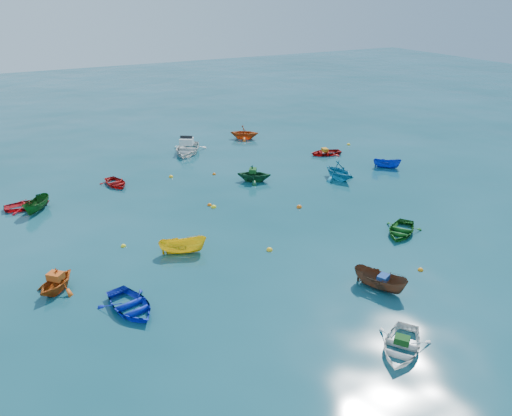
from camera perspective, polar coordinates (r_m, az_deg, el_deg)
name	(u,v)px	position (r m, az deg, el deg)	size (l,w,h in m)	color
ground	(295,244)	(30.18, 4.47, -4.09)	(160.00, 160.00, 0.00)	#093B43
dinghy_blue_sw	(131,310)	(25.08, -14.09, -11.21)	(2.43, 3.39, 0.70)	#0E24B5
dinghy_white_near	(400,350)	(22.88, 16.17, -15.36)	(2.28, 3.18, 0.66)	white
sampan_brown_mid	(379,289)	(26.63, 13.89, -8.94)	(1.09, 2.89, 1.12)	#55321E
dinghy_orange_w	(58,291)	(27.64, -21.73, -8.76)	(2.12, 2.46, 1.29)	#C24E12
sampan_yellow_mid	(183,253)	(29.41, -8.32, -5.10)	(1.04, 2.76, 1.07)	yellow
dinghy_green_e	(400,233)	(32.60, 16.17, -2.81)	(2.25, 3.15, 0.65)	#135516
dinghy_cyan_se	(338,179)	(40.81, 9.37, 3.31)	(2.58, 2.99, 1.58)	teal
dinghy_red_nw	(28,208)	(38.41, -24.63, 0.03)	(2.13, 2.98, 0.62)	red
dinghy_green_n	(254,181)	(39.78, -0.23, 3.09)	(2.29, 2.66, 1.40)	#104825
dinghy_red_ne	(326,154)	(46.79, 7.95, 6.09)	(2.05, 2.86, 0.59)	#A50E0D
sampan_blue_far	(387,168)	(44.27, 14.70, 4.48)	(0.87, 2.31, 0.89)	#0D2BA9
dinghy_red_far	(116,185)	(40.47, -15.71, 2.54)	(1.97, 2.75, 0.57)	#A30E0D
dinghy_orange_far	(244,139)	(51.38, -1.34, 7.92)	(2.44, 2.83, 1.49)	#C54812
sampan_green_far	(38,211)	(37.59, -23.66, -0.31)	(1.02, 2.70, 1.04)	#114C15
motorboat_white	(187,152)	(47.34, -7.86, 6.30)	(3.18, 4.45, 1.52)	white
tarp_green_a	(402,340)	(22.67, 16.35, -14.27)	(0.62, 0.47, 0.30)	#114615
tarp_blue_a	(383,278)	(26.21, 14.34, -7.74)	(0.61, 0.47, 0.30)	navy
tarp_orange_a	(56,276)	(27.26, -21.94, -7.23)	(0.75, 0.56, 0.36)	#D75116
tarp_green_b	(253,171)	(39.49, -0.37, 4.28)	(0.72, 0.54, 0.35)	#134C18
tarp_orange_b	(325,150)	(46.62, 7.87, 6.60)	(0.62, 0.47, 0.30)	orange
buoy_or_a	(120,309)	(25.29, -15.29, -11.03)	(0.30, 0.30, 0.30)	orange
buoy_ye_a	(270,250)	(29.38, 1.55, -4.86)	(0.37, 0.37, 0.37)	yellow
buoy_or_b	(420,270)	(28.83, 18.28, -6.78)	(0.31, 0.31, 0.31)	orange
buoy_ye_b	(123,246)	(30.82, -14.91, -4.27)	(0.31, 0.31, 0.31)	yellow
buoy_or_c	(210,205)	(35.46, -5.33, 0.30)	(0.33, 0.33, 0.33)	#D55F0B
buoy_ye_c	(214,207)	(35.09, -4.86, 0.06)	(0.38, 0.38, 0.38)	yellow
buoy_or_d	(299,207)	(35.09, 4.95, 0.06)	(0.39, 0.39, 0.39)	#E95F0C
buoy_ye_d	(171,177)	(41.21, -9.69, 3.49)	(0.36, 0.36, 0.36)	yellow
buoy_or_e	(214,175)	(41.37, -4.80, 3.84)	(0.30, 0.30, 0.30)	orange
buoy_ye_e	(349,145)	(50.12, 10.53, 7.12)	(0.33, 0.33, 0.33)	yellow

